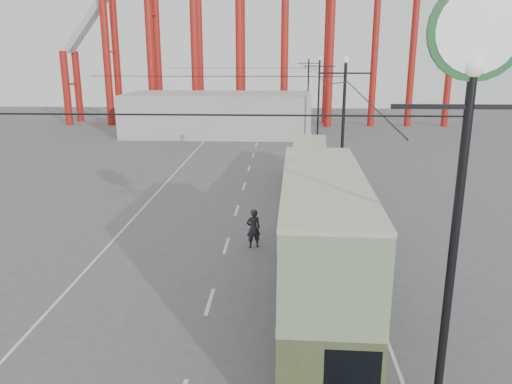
# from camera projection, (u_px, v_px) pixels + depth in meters

# --- Properties ---
(ground) EXTENTS (160.00, 160.00, 0.00)m
(ground) POSITION_uv_depth(u_px,v_px,m) (223.00, 363.00, 15.66)
(ground) COLOR #535356
(ground) RESTS_ON ground
(road_markings) EXTENTS (12.52, 120.00, 0.01)m
(road_markings) POSITION_uv_depth(u_px,v_px,m) (243.00, 195.00, 34.68)
(road_markings) COLOR silver
(road_markings) RESTS_ON ground
(lamp_post_near) EXTENTS (3.20, 0.44, 10.80)m
(lamp_post_near) POSITION_uv_depth(u_px,v_px,m) (467.00, 128.00, 10.42)
(lamp_post_near) COLOR black
(lamp_post_near) RESTS_ON ground
(lamp_post_mid) EXTENTS (3.20, 0.44, 9.32)m
(lamp_post_mid) POSITION_uv_depth(u_px,v_px,m) (343.00, 132.00, 31.49)
(lamp_post_mid) COLOR black
(lamp_post_mid) RESTS_ON ground
(lamp_post_far) EXTENTS (3.20, 0.44, 9.32)m
(lamp_post_far) POSITION_uv_depth(u_px,v_px,m) (318.00, 101.00, 52.69)
(lamp_post_far) COLOR black
(lamp_post_far) RESTS_ON ground
(lamp_post_distant) EXTENTS (3.20, 0.44, 9.32)m
(lamp_post_distant) POSITION_uv_depth(u_px,v_px,m) (308.00, 88.00, 73.88)
(lamp_post_distant) COLOR black
(lamp_post_distant) RESTS_ON ground
(fairground_shed) EXTENTS (22.00, 10.00, 5.00)m
(fairground_shed) POSITION_uv_depth(u_px,v_px,m) (218.00, 114.00, 60.58)
(fairground_shed) COLOR #AFAFAA
(fairground_shed) RESTS_ON ground
(double_decker_bus) EXTENTS (2.92, 10.50, 5.60)m
(double_decker_bus) POSITION_uv_depth(u_px,v_px,m) (321.00, 248.00, 16.58)
(double_decker_bus) COLOR #3C4525
(double_decker_bus) RESTS_ON ground
(single_decker_green) EXTENTS (3.86, 12.32, 3.43)m
(single_decker_green) POSITION_uv_depth(u_px,v_px,m) (322.00, 210.00, 24.68)
(single_decker_green) COLOR gray
(single_decker_green) RESTS_ON ground
(single_decker_cream) EXTENTS (3.15, 9.85, 3.01)m
(single_decker_cream) POSITION_uv_depth(u_px,v_px,m) (309.00, 162.00, 37.04)
(single_decker_cream) COLOR #B9B095
(single_decker_cream) RESTS_ON ground
(pedestrian) EXTENTS (0.85, 0.70, 2.00)m
(pedestrian) POSITION_uv_depth(u_px,v_px,m) (253.00, 228.00, 24.89)
(pedestrian) COLOR black
(pedestrian) RESTS_ON ground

